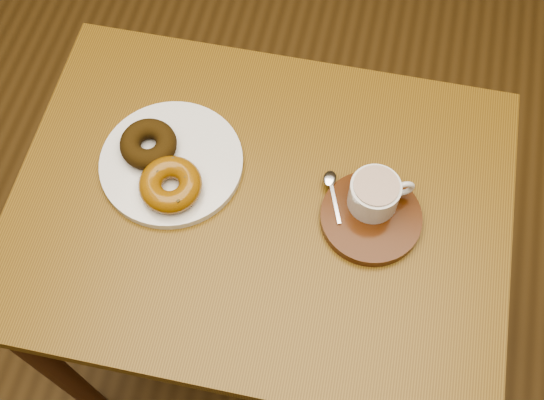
% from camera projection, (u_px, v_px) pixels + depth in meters
% --- Properties ---
extents(ground, '(6.00, 6.00, 0.00)m').
position_uv_depth(ground, '(178.00, 345.00, 1.77)').
color(ground, '#543A1A').
rests_on(ground, ground).
extents(cafe_table, '(0.82, 0.62, 0.76)m').
position_uv_depth(cafe_table, '(261.00, 234.00, 1.21)').
color(cafe_table, brown).
rests_on(cafe_table, ground).
extents(donut_plate, '(0.27, 0.27, 0.01)m').
position_uv_depth(donut_plate, '(172.00, 163.00, 1.13)').
color(donut_plate, silver).
rests_on(donut_plate, cafe_table).
extents(donut_cinnamon, '(0.11, 0.11, 0.03)m').
position_uv_depth(donut_cinnamon, '(148.00, 144.00, 1.12)').
color(donut_cinnamon, '#302009').
rests_on(donut_cinnamon, donut_plate).
extents(donut_caramel, '(0.13, 0.13, 0.04)m').
position_uv_depth(donut_caramel, '(170.00, 185.00, 1.08)').
color(donut_caramel, '#86540E').
rests_on(donut_caramel, donut_plate).
extents(saucer, '(0.21, 0.21, 0.02)m').
position_uv_depth(saucer, '(371.00, 218.00, 1.08)').
color(saucer, '#3C1B08').
rests_on(saucer, cafe_table).
extents(coffee_cup, '(0.10, 0.08, 0.06)m').
position_uv_depth(coffee_cup, '(375.00, 194.00, 1.06)').
color(coffee_cup, silver).
rests_on(coffee_cup, saucer).
extents(teaspoon, '(0.04, 0.09, 0.01)m').
position_uv_depth(teaspoon, '(331.00, 183.00, 1.10)').
color(teaspoon, silver).
rests_on(teaspoon, saucer).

